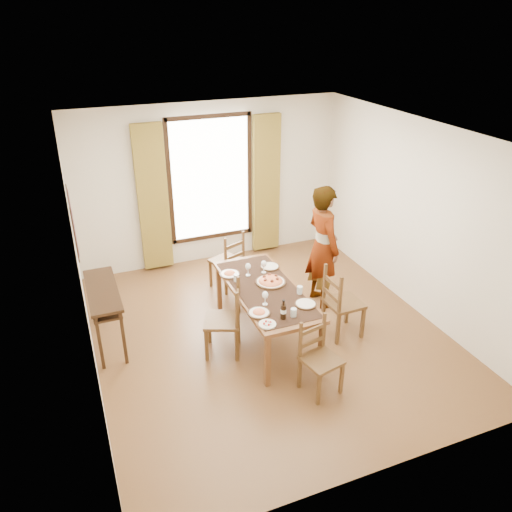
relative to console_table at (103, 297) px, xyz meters
name	(u,v)px	position (x,y,z in m)	size (l,w,h in m)	color
ground	(267,332)	(2.03, -0.60, -0.68)	(5.00, 5.00, 0.00)	#462715
room_shell	(264,225)	(2.03, -0.47, 0.86)	(4.60, 5.10, 2.74)	silver
console_table	(103,297)	(0.00, 0.00, 0.00)	(0.38, 1.20, 0.80)	black
dining_table	(265,293)	(1.96, -0.68, 0.00)	(0.82, 1.92, 0.76)	brown
chair_west	(225,321)	(1.37, -0.79, -0.22)	(0.57, 0.57, 1.00)	#56371C
chair_north	(228,262)	(1.94, 0.77, -0.24)	(0.56, 0.56, 0.96)	#56371C
chair_south	(319,359)	(2.14, -1.85, -0.27)	(0.47, 0.47, 0.90)	#56371C
chair_east	(342,304)	(2.93, -0.98, -0.21)	(0.46, 0.46, 1.01)	#56371C
man	(323,247)	(3.08, -0.14, 0.23)	(0.47, 0.69, 1.83)	#94969C
plate_sw	(259,312)	(1.66, -1.20, 0.10)	(0.27, 0.27, 0.05)	silver
plate_se	(306,303)	(2.26, -1.23, 0.10)	(0.27, 0.27, 0.05)	silver
plate_nw	(230,273)	(1.65, -0.17, 0.10)	(0.27, 0.27, 0.05)	silver
plate_ne	(270,265)	(2.24, -0.17, 0.10)	(0.27, 0.27, 0.05)	silver
pasta_platter	(271,280)	(2.08, -0.58, 0.12)	(0.40, 0.40, 0.10)	red
caprese_plate	(267,323)	(1.66, -1.45, 0.09)	(0.20, 0.20, 0.04)	silver
wine_glass_a	(265,298)	(1.80, -1.04, 0.16)	(0.08, 0.08, 0.18)	white
wine_glass_b	(264,267)	(2.10, -0.28, 0.16)	(0.08, 0.08, 0.18)	white
wine_glass_c	(248,269)	(1.88, -0.28, 0.16)	(0.08, 0.08, 0.18)	white
tumbler_a	(300,290)	(2.31, -0.96, 0.12)	(0.07, 0.07, 0.10)	silver
tumbler_b	(236,278)	(1.67, -0.37, 0.12)	(0.07, 0.07, 0.10)	silver
tumbler_c	(294,312)	(2.01, -1.40, 0.12)	(0.07, 0.07, 0.10)	silver
wine_bottle	(283,309)	(1.88, -1.40, 0.20)	(0.07, 0.07, 0.25)	black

